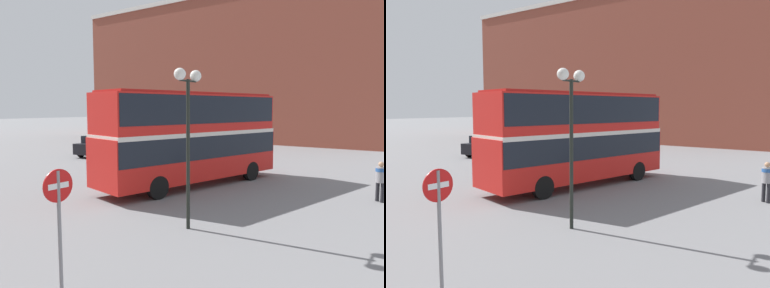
{
  "view_description": "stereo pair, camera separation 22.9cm",
  "coord_description": "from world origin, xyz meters",
  "views": [
    {
      "loc": [
        -13.25,
        -11.28,
        3.86
      ],
      "look_at": [
        1.91,
        -0.68,
        2.08
      ],
      "focal_mm": 35.0,
      "sensor_mm": 36.0,
      "label": 1
    },
    {
      "loc": [
        -13.12,
        -11.47,
        3.86
      ],
      "look_at": [
        1.91,
        -0.68,
        2.08
      ],
      "focal_mm": 35.0,
      "sensor_mm": 36.0,
      "label": 2
    }
  ],
  "objects": [
    {
      "name": "ground_plane",
      "position": [
        0.0,
        0.0,
        0.0
      ],
      "size": [
        240.0,
        240.0,
        0.0
      ],
      "primitive_type": "plane",
      "color": "slate"
    },
    {
      "name": "no_entry_sign",
      "position": [
        -8.61,
        -4.66,
        1.79
      ],
      "size": [
        0.7,
        0.08,
        2.61
      ],
      "color": "gray",
      "rests_on": "ground_plane"
    },
    {
      "name": "pedestrian_foreground",
      "position": [
        3.6,
        -8.96,
        1.02
      ],
      "size": [
        0.57,
        0.57,
        1.67
      ],
      "rotation": [
        0.0,
        0.0,
        2.52
      ],
      "color": "#232328",
      "rests_on": "ground_plane"
    },
    {
      "name": "double_decker_bus",
      "position": [
        1.91,
        -0.68,
        2.64
      ],
      "size": [
        10.39,
        4.73,
        4.61
      ],
      "rotation": [
        0.0,
        0.0,
        -0.22
      ],
      "color": "red",
      "rests_on": "ground_plane"
    },
    {
      "name": "street_lamp_twin_globe",
      "position": [
        -3.73,
        -4.47,
        3.88
      ],
      "size": [
        1.21,
        0.37,
        5.06
      ],
      "color": "black",
      "rests_on": "ground_plane"
    },
    {
      "name": "parked_car_kerb_near",
      "position": [
        6.94,
        11.99,
        0.84
      ],
      "size": [
        4.12,
        2.12,
        1.67
      ],
      "rotation": [
        0.0,
        0.0,
        0.11
      ],
      "color": "black",
      "rests_on": "ground_plane"
    },
    {
      "name": "building_row_right",
      "position": [
        29.4,
        12.6,
        8.47
      ],
      "size": [
        12.23,
        38.45,
        16.93
      ],
      "color": "brown",
      "rests_on": "ground_plane"
    }
  ]
}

